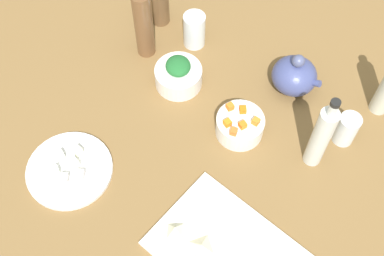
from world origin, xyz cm
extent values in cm
cube|color=brown|center=(0.00, 0.00, 1.50)|extent=(190.00, 190.00, 3.00)
cube|color=white|center=(26.28, -21.19, 3.50)|extent=(37.70, 28.31, 1.00)
cylinder|color=white|center=(-20.25, -27.88, 3.60)|extent=(23.16, 23.16, 1.20)
cylinder|color=white|center=(-14.39, 12.89, 6.12)|extent=(13.91, 13.91, 6.23)
cylinder|color=white|center=(9.50, 9.41, 6.07)|extent=(13.31, 13.31, 6.14)
ellipsoid|color=#424B83|center=(13.47, 31.64, 8.24)|extent=(13.19, 12.88, 10.48)
sphere|color=#4E557E|center=(13.47, 31.64, 14.96)|extent=(3.69, 3.69, 3.69)
cylinder|color=#424B83|center=(19.08, 31.64, 9.55)|extent=(5.38, 2.00, 3.93)
cylinder|color=silver|center=(30.24, 13.89, 14.13)|extent=(4.85, 4.85, 22.26)
cylinder|color=silver|center=(30.24, 13.89, 27.22)|extent=(2.18, 2.18, 3.92)
cylinder|color=black|center=(30.24, 13.89, 29.77)|extent=(2.42, 2.42, 1.20)
cylinder|color=brown|center=(-29.97, 16.90, 14.61)|extent=(5.58, 5.58, 23.21)
cylinder|color=brown|center=(-34.37, 29.68, 12.11)|extent=(5.89, 5.89, 18.21)
cylinder|color=white|center=(-19.97, 28.40, 8.72)|extent=(6.77, 6.77, 11.45)
cylinder|color=white|center=(33.98, 24.51, 8.00)|extent=(5.89, 5.89, 10.00)
cube|color=orange|center=(8.45, 11.92, 10.04)|extent=(2.53, 2.53, 1.80)
cube|color=orange|center=(11.13, 7.78, 10.04)|extent=(2.37, 2.37, 1.80)
cube|color=orange|center=(5.08, 10.69, 10.04)|extent=(2.41, 2.41, 1.80)
cube|color=orange|center=(7.46, 5.92, 10.04)|extent=(2.33, 2.33, 1.80)
cube|color=orange|center=(13.33, 10.84, 10.04)|extent=(1.81, 1.81, 1.80)
cube|color=orange|center=(10.31, 4.64, 10.04)|extent=(2.26, 2.26, 1.80)
ellipsoid|color=#21662E|center=(-14.39, 12.89, 11.09)|extent=(10.61, 10.60, 3.72)
cube|color=silver|center=(-16.22, -27.66, 5.30)|extent=(3.03, 3.03, 2.20)
cube|color=white|center=(-19.84, -26.07, 5.30)|extent=(2.60, 2.60, 2.20)
cube|color=silver|center=(-24.57, -26.64, 5.30)|extent=(2.84, 2.84, 2.20)
cube|color=white|center=(-18.84, -30.83, 5.30)|extent=(3.04, 3.04, 2.20)
cube|color=white|center=(-22.37, -30.74, 5.30)|extent=(2.96, 2.96, 2.20)
cube|color=white|center=(-21.51, -22.85, 5.30)|extent=(2.42, 2.42, 2.20)
pyramid|color=beige|center=(20.69, -24.42, 5.05)|extent=(5.83, 6.11, 2.10)
pyramid|color=beige|center=(13.10, -24.85, 5.48)|extent=(4.62, 4.99, 2.96)
camera|label=1|loc=(41.62, -56.72, 123.36)|focal=46.66mm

